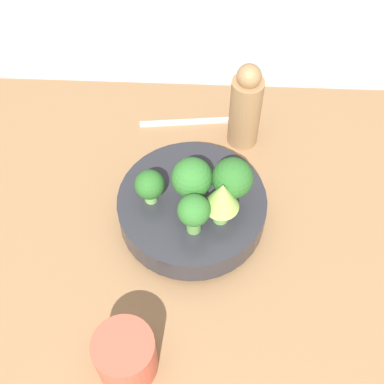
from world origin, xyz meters
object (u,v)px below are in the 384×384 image
bowl (192,208)px  fork (186,122)px  cup (126,355)px  pepper_mill (245,108)px

bowl → fork: (0.02, -0.21, -0.03)m
bowl → fork: 0.22m
cup → bowl: bearing=-107.9°
bowl → fork: size_ratio=1.35×
bowl → pepper_mill: size_ratio=1.34×
cup → pepper_mill: 0.45m
cup → pepper_mill: pepper_mill is taller
cup → fork: bearing=-97.1°
cup → fork: cup is taller
cup → pepper_mill: (-0.16, -0.42, 0.04)m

